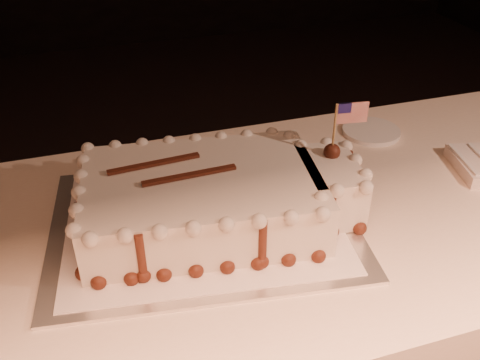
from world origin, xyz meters
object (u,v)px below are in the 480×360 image
object	(u,v)px
side_plate	(371,131)
sheet_cake	(218,197)
banquet_table	(250,337)
cake_board	(203,223)

from	to	relation	value
side_plate	sheet_cake	bearing A→B (deg)	-153.04
banquet_table	sheet_cake	bearing A→B (deg)	177.12
cake_board	sheet_cake	distance (m)	0.07
banquet_table	sheet_cake	distance (m)	0.45
banquet_table	cake_board	distance (m)	0.39
cake_board	side_plate	size ratio (longest dim) A/B	4.03
banquet_table	cake_board	xyz separation A→B (m)	(-0.10, 0.01, 0.38)
sheet_cake	cake_board	bearing A→B (deg)	172.69
sheet_cake	banquet_table	bearing A→B (deg)	-2.88
banquet_table	side_plate	bearing A→B (deg)	31.05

